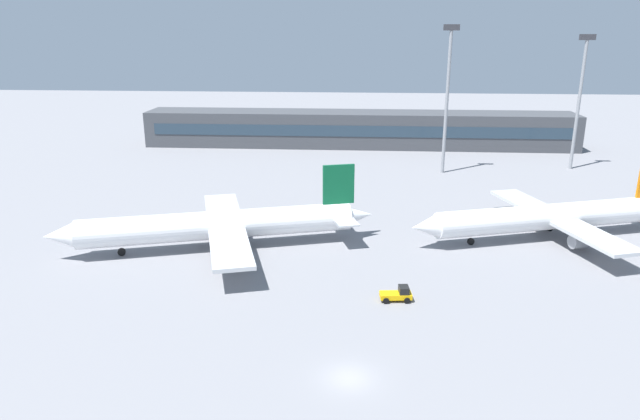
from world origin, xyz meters
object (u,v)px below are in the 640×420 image
object	(u,v)px
airplane_near	(216,225)
floodlight_tower_east	(580,94)
airplane_mid	(549,217)
baggage_tug_yellow	(398,294)
floodlight_tower_west	(447,91)

from	to	relation	value
airplane_near	floodlight_tower_east	world-z (taller)	floodlight_tower_east
airplane_mid	baggage_tug_yellow	size ratio (longest dim) A/B	11.33
airplane_near	floodlight_tower_west	distance (m)	62.46
airplane_near	floodlight_tower_west	bearing A→B (deg)	51.74
floodlight_tower_east	airplane_near	bearing A→B (deg)	-141.19
airplane_mid	floodlight_tower_west	xyz separation A→B (m)	(-10.16, 40.18, 14.10)
airplane_near	floodlight_tower_east	distance (m)	86.44
baggage_tug_yellow	floodlight_tower_east	size ratio (longest dim) A/B	0.13
airplane_mid	floodlight_tower_west	size ratio (longest dim) A/B	1.38
floodlight_tower_west	floodlight_tower_east	size ratio (longest dim) A/B	1.07
baggage_tug_yellow	floodlight_tower_east	xyz separation A→B (m)	(42.04, 68.32, 15.59)
airplane_near	airplane_mid	xyz separation A→B (m)	(47.86, 7.63, -0.16)
baggage_tug_yellow	floodlight_tower_east	distance (m)	81.72
airplane_near	floodlight_tower_west	size ratio (longest dim) A/B	1.46
airplane_mid	airplane_near	bearing A→B (deg)	-170.94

